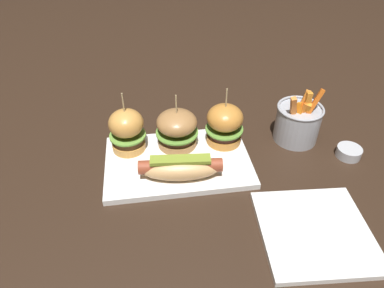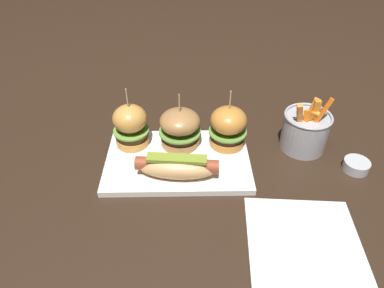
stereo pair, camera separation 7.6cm
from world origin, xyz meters
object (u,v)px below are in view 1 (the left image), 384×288
(slider_center, at_px, (177,129))
(slider_right, at_px, (225,124))
(hot_dog, at_px, (179,168))
(platter_main, at_px, (178,162))
(slider_left, at_px, (127,130))
(side_plate, at_px, (315,231))
(sauce_ramekin, at_px, (349,152))
(fries_bucket, at_px, (298,122))

(slider_center, height_order, slider_right, slider_right)
(hot_dog, bearing_deg, platter_main, 85.60)
(slider_left, xyz_separation_m, slider_right, (0.22, -0.01, -0.00))
(hot_dog, distance_m, side_plate, 0.29)
(side_plate, bearing_deg, slider_right, 111.60)
(slider_left, bearing_deg, slider_center, -0.45)
(sauce_ramekin, relative_size, side_plate, 0.28)
(fries_bucket, bearing_deg, slider_right, -179.15)
(slider_center, xyz_separation_m, side_plate, (0.22, -0.28, -0.05))
(slider_right, distance_m, fries_bucket, 0.18)
(platter_main, bearing_deg, hot_dog, -94.40)
(slider_left, height_order, fries_bucket, slider_left)
(fries_bucket, relative_size, side_plate, 0.73)
(hot_dog, height_order, slider_center, slider_center)
(side_plate, bearing_deg, hot_dog, 143.29)
(sauce_ramekin, bearing_deg, hot_dog, -176.25)
(platter_main, bearing_deg, slider_right, 23.67)
(platter_main, xyz_separation_m, sauce_ramekin, (0.39, -0.03, 0.01))
(platter_main, distance_m, slider_right, 0.14)
(hot_dog, xyz_separation_m, slider_right, (0.12, 0.11, 0.02))
(platter_main, relative_size, hot_dog, 1.83)
(slider_left, relative_size, sauce_ramekin, 2.61)
(slider_center, xyz_separation_m, sauce_ramekin, (0.39, -0.08, -0.05))
(slider_left, bearing_deg, side_plate, -40.42)
(hot_dog, height_order, fries_bucket, fries_bucket)
(slider_right, height_order, sauce_ramekin, slider_right)
(platter_main, bearing_deg, side_plate, -45.18)
(slider_center, bearing_deg, slider_right, -2.47)
(hot_dog, relative_size, slider_right, 1.24)
(slider_left, distance_m, fries_bucket, 0.40)
(platter_main, distance_m, hot_dog, 0.06)
(hot_dog, xyz_separation_m, fries_bucket, (0.30, 0.11, 0.01))
(slider_right, height_order, side_plate, slider_right)
(slider_left, height_order, slider_center, slider_left)
(slider_center, relative_size, fries_bucket, 0.93)
(hot_dog, distance_m, slider_right, 0.16)
(hot_dog, bearing_deg, slider_center, 85.03)
(fries_bucket, bearing_deg, sauce_ramekin, -40.31)
(slider_left, bearing_deg, fries_bucket, -0.42)
(platter_main, distance_m, slider_left, 0.13)
(slider_center, bearing_deg, platter_main, -95.54)
(platter_main, relative_size, side_plate, 1.63)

